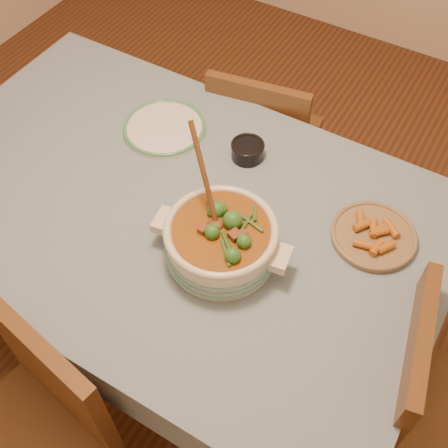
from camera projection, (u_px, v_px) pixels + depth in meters
name	position (u px, v px, depth m)	size (l,w,h in m)	color
floor	(183.00, 321.00, 2.30)	(4.50, 4.50, 0.00)	#482414
dining_table	(170.00, 223.00, 1.77)	(1.68, 1.08, 0.76)	#5B311D
stew_casserole	(221.00, 239.00, 1.53)	(0.40, 0.34, 0.37)	beige
white_plate	(165.00, 128.00, 1.89)	(0.30, 0.30, 0.02)	silver
condiment_bowl	(248.00, 150.00, 1.80)	(0.12, 0.12, 0.06)	black
fried_plate	(374.00, 235.00, 1.61)	(0.30, 0.30, 0.04)	olive
chair_far	(262.00, 141.00, 2.27)	(0.45, 0.45, 0.83)	brown
chair_near	(37.00, 426.00, 1.54)	(0.48, 0.48, 0.89)	brown
chair_right	(426.00, 402.00, 1.60)	(0.48, 0.48, 0.87)	brown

